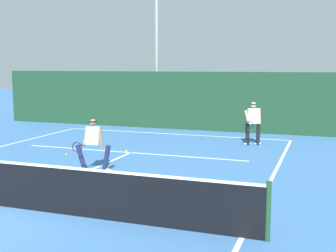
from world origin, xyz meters
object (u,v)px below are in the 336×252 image
(player_near, at_px, (93,143))
(tennis_ball, at_px, (66,155))
(light_pole, at_px, (157,26))
(tennis_ball_extra, at_px, (126,151))
(player_far, at_px, (253,121))

(player_near, distance_m, tennis_ball, 2.69)
(tennis_ball, bearing_deg, light_pole, 91.65)
(player_near, distance_m, light_pole, 11.86)
(player_near, distance_m, tennis_ball_extra, 3.06)
(player_far, xyz_separation_m, tennis_ball_extra, (-3.99, -2.89, -0.88))
(tennis_ball, height_order, light_pole, light_pole)
(tennis_ball, xyz_separation_m, tennis_ball_extra, (1.64, 1.29, 0.00))
(player_near, height_order, tennis_ball_extra, player_near)
(player_far, relative_size, tennis_ball_extra, 25.11)
(player_far, height_order, light_pole, light_pole)
(player_near, bearing_deg, tennis_ball, -50.75)
(player_far, bearing_deg, light_pole, -63.32)
(player_far, bearing_deg, tennis_ball_extra, 12.99)
(player_near, xyz_separation_m, tennis_ball, (-1.97, 1.65, -0.80))
(player_far, height_order, tennis_ball_extra, player_far)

